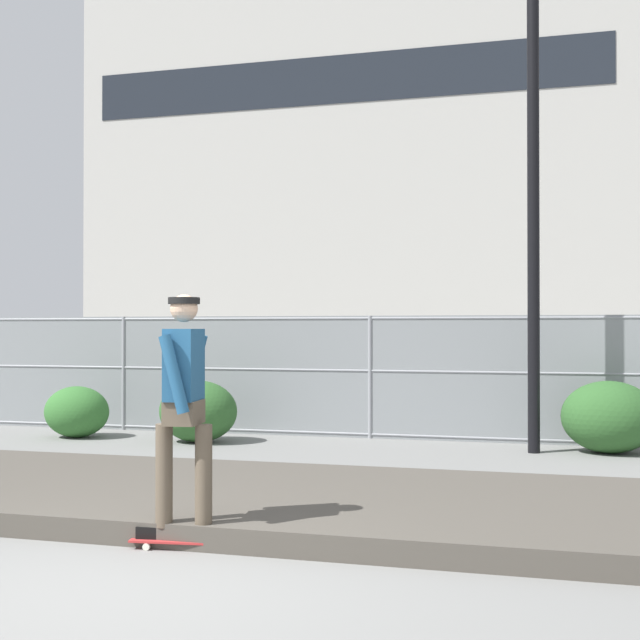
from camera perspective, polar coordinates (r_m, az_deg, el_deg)
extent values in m
plane|color=slate|center=(5.81, -13.43, -17.15)|extent=(120.00, 120.00, 0.00)
cube|color=#4C473F|center=(7.97, -4.64, -11.87)|extent=(14.08, 3.03, 0.19)
cube|color=#B22D2D|center=(6.69, -9.13, -14.38)|extent=(0.82, 0.30, 0.02)
cylinder|color=silver|center=(6.71, -6.70, -14.64)|extent=(0.06, 0.04, 0.05)
cylinder|color=silver|center=(6.54, -7.12, -15.01)|extent=(0.06, 0.04, 0.05)
cylinder|color=silver|center=(6.86, -11.05, -14.33)|extent=(0.06, 0.04, 0.05)
cylinder|color=silver|center=(6.69, -11.57, -14.67)|extent=(0.06, 0.04, 0.05)
cube|color=#99999E|center=(6.62, -6.91, -14.65)|extent=(0.07, 0.15, 0.01)
cube|color=#99999E|center=(6.77, -11.30, -14.32)|extent=(0.07, 0.15, 0.01)
cube|color=black|center=(6.61, -7.25, -14.06)|extent=(0.29, 0.14, 0.09)
cube|color=black|center=(6.74, -10.97, -13.80)|extent=(0.29, 0.14, 0.09)
cylinder|color=brown|center=(6.54, -7.81, -10.34)|extent=(0.13, 0.13, 0.78)
cylinder|color=brown|center=(6.63, -10.42, -10.20)|extent=(0.13, 0.13, 0.78)
cube|color=brown|center=(6.52, -9.12, -6.13)|extent=(0.28, 0.37, 0.18)
cube|color=navy|center=(6.50, -9.11, -2.97)|extent=(0.27, 0.41, 0.54)
cylinder|color=navy|center=(6.74, -8.50, -3.40)|extent=(0.24, 0.12, 0.58)
cylinder|color=navy|center=(6.27, -9.77, -3.61)|extent=(0.24, 0.12, 0.58)
sphere|color=tan|center=(6.49, -9.11, 0.78)|extent=(0.21, 0.21, 0.21)
cylinder|color=black|center=(6.50, -9.11, 1.29)|extent=(0.24, 0.24, 0.05)
cylinder|color=gray|center=(14.30, -13.04, -3.49)|extent=(0.06, 0.06, 1.85)
cylinder|color=gray|center=(12.86, 3.38, -3.83)|extent=(0.06, 0.06, 1.85)
cylinder|color=gray|center=(12.84, 3.37, 0.11)|extent=(24.74, 0.04, 0.04)
cylinder|color=gray|center=(12.85, 3.38, -3.42)|extent=(24.74, 0.04, 0.04)
cylinder|color=gray|center=(12.93, 3.38, -7.66)|extent=(24.74, 0.04, 0.04)
cube|color=gray|center=(12.86, 3.38, -3.83)|extent=(24.74, 0.01, 1.85)
cylinder|color=black|center=(11.84, 14.11, 8.89)|extent=(0.16, 0.16, 7.20)
cube|color=navy|center=(16.78, -10.39, -3.93)|extent=(4.54, 2.19, 0.70)
cube|color=#23282D|center=(16.82, -11.02, -1.64)|extent=(2.33, 1.79, 0.64)
cylinder|color=black|center=(17.19, -5.10, -5.03)|extent=(0.66, 0.30, 0.64)
cylinder|color=black|center=(15.55, -6.78, -5.50)|extent=(0.66, 0.30, 0.64)
cylinder|color=black|center=(18.10, -13.48, -4.79)|extent=(0.66, 0.30, 0.64)
cylinder|color=black|center=(16.56, -15.88, -5.18)|extent=(0.66, 0.30, 0.64)
cube|color=#566B4C|center=(15.28, 13.32, -4.26)|extent=(4.54, 2.18, 0.70)
cube|color=#23282D|center=(15.24, 12.56, -1.75)|extent=(2.33, 1.79, 0.64)
cylinder|color=black|center=(16.28, 17.99, -5.25)|extent=(0.66, 0.29, 0.64)
cylinder|color=black|center=(14.59, 18.87, -5.80)|extent=(0.66, 0.29, 0.64)
cylinder|color=black|center=(16.15, 8.31, -5.31)|extent=(0.66, 0.29, 0.64)
cylinder|color=black|center=(14.45, 8.05, -5.87)|extent=(0.66, 0.29, 0.64)
cube|color=#B2AFA8|center=(51.41, 3.16, 10.69)|extent=(29.46, 13.95, 23.38)
cube|color=#1E232B|center=(45.47, 1.20, 15.84)|extent=(27.11, 0.04, 2.50)
ellipsoid|color=#336B2D|center=(13.50, -16.00, -5.94)|extent=(1.01, 0.82, 0.78)
ellipsoid|color=#2D5B28|center=(12.57, -8.18, -6.08)|extent=(1.16, 0.95, 0.90)
ellipsoid|color=#2D5B28|center=(11.98, 18.82, -6.18)|extent=(1.24, 1.02, 0.96)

